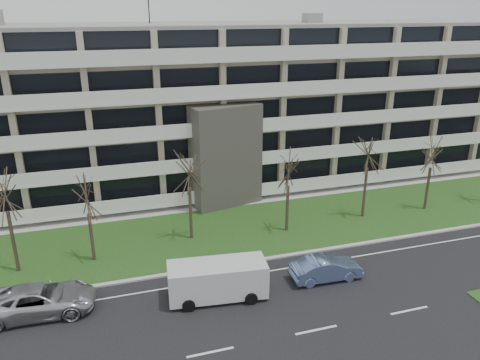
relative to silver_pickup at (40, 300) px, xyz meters
name	(u,v)px	position (x,y,z in m)	size (l,w,h in m)	color
ground	(316,330)	(14.60, -6.16, -0.87)	(160.00, 160.00, 0.00)	black
grass_verge	(245,229)	(14.60, 6.84, -0.84)	(90.00, 10.00, 0.06)	#234617
curb	(266,259)	(14.60, 1.84, -0.81)	(90.00, 0.35, 0.12)	#B2B2AD
sidewalk	(226,203)	(14.60, 12.34, -0.83)	(90.00, 2.00, 0.08)	#B2B2AD
lane_edge_line	(274,270)	(14.60, 0.34, -0.86)	(90.00, 0.12, 0.01)	white
apartment_building	(207,106)	(14.60, 19.16, 6.74)	(60.50, 15.10, 18.75)	tan
silver_pickup	(40,300)	(0.00, 0.00, 0.00)	(2.89, 6.26, 1.74)	#B7B9BF
blue_sedan	(326,268)	(17.46, -1.62, -0.10)	(1.64, 4.69, 1.55)	#6B82BA
white_van	(219,277)	(10.28, -1.52, 0.51)	(6.15, 2.95, 2.30)	silver
tree_1	(3,187)	(-1.86, 5.31, 5.24)	(3.93, 3.93, 7.86)	#382B21
tree_2	(86,195)	(3.03, 5.33, 4.11)	(3.21, 3.21, 6.41)	#382B21
tree_3	(189,167)	(10.23, 6.56, 4.94)	(3.74, 3.74, 7.48)	#382B21
tree_4	(289,168)	(17.71, 5.62, 4.43)	(3.41, 3.41, 6.82)	#382B21
tree_5	(369,148)	(24.88, 6.18, 5.20)	(3.90, 3.90, 7.80)	#382B21
tree_6	(433,151)	(30.94, 5.95, 4.45)	(3.43, 3.43, 6.85)	#382B21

